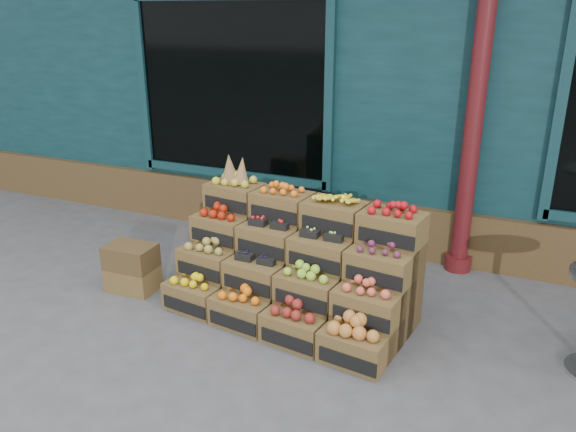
% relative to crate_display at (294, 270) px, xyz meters
% --- Properties ---
extents(ground, '(60.00, 60.00, 0.00)m').
position_rel_crate_display_xyz_m(ground, '(0.06, -0.51, -0.41)').
color(ground, '#47474A').
rests_on(ground, ground).
extents(shop_facade, '(12.00, 6.24, 4.80)m').
position_rel_crate_display_xyz_m(shop_facade, '(0.06, 4.60, 1.98)').
color(shop_facade, '#0E2D32').
rests_on(shop_facade, ground).
extents(crate_display, '(2.26, 1.30, 1.34)m').
position_rel_crate_display_xyz_m(crate_display, '(0.00, 0.00, 0.00)').
color(crate_display, brown).
rests_on(crate_display, ground).
extents(spare_crates, '(0.49, 0.35, 0.47)m').
position_rel_crate_display_xyz_m(spare_crates, '(-1.63, -0.26, -0.18)').
color(spare_crates, brown).
rests_on(spare_crates, ground).
extents(shopkeeper, '(0.81, 0.65, 1.95)m').
position_rel_crate_display_xyz_m(shopkeeper, '(-1.57, 2.47, 0.56)').
color(shopkeeper, '#1A5B22').
rests_on(shopkeeper, ground).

